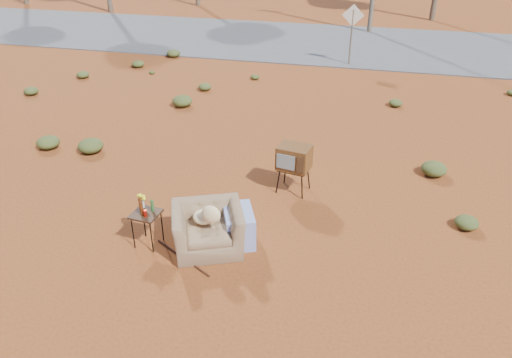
# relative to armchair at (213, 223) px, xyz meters

# --- Properties ---
(ground) EXTENTS (140.00, 140.00, 0.00)m
(ground) POSITION_rel_armchair_xyz_m (-0.06, -0.15, -0.49)
(ground) COLOR brown
(ground) RESTS_ON ground
(highway) EXTENTS (140.00, 7.00, 0.04)m
(highway) POSITION_rel_armchair_xyz_m (-0.06, 14.85, -0.47)
(highway) COLOR #565659
(highway) RESTS_ON ground
(armchair) EXTENTS (1.57, 1.38, 1.06)m
(armchair) POSITION_rel_armchair_xyz_m (0.00, 0.00, 0.00)
(armchair) COLOR #806346
(armchair) RESTS_ON ground
(tv_unit) EXTENTS (0.73, 0.63, 1.04)m
(tv_unit) POSITION_rel_armchair_xyz_m (1.03, 2.23, 0.28)
(tv_unit) COLOR black
(tv_unit) RESTS_ON ground
(side_table) EXTENTS (0.51, 0.51, 0.94)m
(side_table) POSITION_rel_armchair_xyz_m (-1.18, -0.20, 0.20)
(side_table) COLOR #332012
(side_table) RESTS_ON ground
(rusty_bar) EXTENTS (1.22, 0.75, 0.04)m
(rusty_bar) POSITION_rel_armchair_xyz_m (-0.42, -0.48, -0.47)
(rusty_bar) COLOR #4A1F13
(rusty_bar) RESTS_ON ground
(road_sign) EXTENTS (0.78, 0.06, 2.19)m
(road_sign) POSITION_rel_armchair_xyz_m (1.44, 11.85, 1.01)
(road_sign) COLOR brown
(road_sign) RESTS_ON ground
(scrub_patch) EXTENTS (17.49, 8.07, 0.33)m
(scrub_patch) POSITION_rel_armchair_xyz_m (-0.88, 4.26, -0.35)
(scrub_patch) COLOR #474C21
(scrub_patch) RESTS_ON ground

